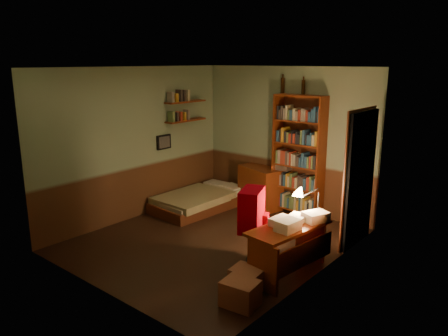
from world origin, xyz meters
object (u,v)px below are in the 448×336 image
Objects in this scene: office_chair at (266,231)px; desk at (288,249)px; bookshelf at (298,156)px; cardboard_box_b at (247,279)px; bed at (200,195)px; dresser at (260,187)px; desk_lamp at (318,198)px; mini_stereo at (283,166)px; cardboard_box_a at (240,293)px.

desk is at bearing -26.05° from office_chair.
cardboard_box_b is (0.93, -2.70, -0.93)m from bookshelf.
desk is 0.40m from office_chair.
desk is at bearing -19.75° from bed.
dresser is 0.90× the size of office_chair.
office_chair is at bearing -116.51° from desk_lamp.
desk is at bearing -57.40° from mini_stereo.
desk is (1.39, -2.06, -0.51)m from mini_stereo.
desk_lamp reaches higher than desk.
desk is (2.62, -1.14, 0.06)m from bed.
bookshelf is at bearing 109.52° from cardboard_box_a.
cardboard_box_b is (1.25, -2.74, -0.70)m from mini_stereo.
mini_stereo reaches higher than cardboard_box_a.
mini_stereo is at bearing 176.39° from bookshelf.
bookshelf is (1.55, 0.88, 0.81)m from bed.
dresser is at bearing 122.41° from cardboard_box_b.
bookshelf is 5.39× the size of cardboard_box_a.
bed is 2.86m from desk.
desk reaches higher than bed.
bed is at bearing 163.82° from desk.
bed is at bearing 131.27° from office_chair.
office_chair is (1.43, -1.91, 0.09)m from dresser.
bed is 3.08m from cardboard_box_b.
dresser is at bearing 140.38° from desk.
desk_lamp is at bearing 85.79° from cardboard_box_a.
bookshelf is 3.36m from cardboard_box_a.
desk is 3.17× the size of cardboard_box_b.
desk is (1.81, -1.94, -0.06)m from dresser.
bookshelf reaches higher than cardboard_box_a.
bed is 6.62× the size of mini_stereo.
cardboard_box_a is (-0.11, -1.54, -0.77)m from desk_lamp.
dresser is 2.27× the size of cardboard_box_b.
mini_stereo is at bearing 40.62° from bed.
bookshelf is (0.74, 0.08, 0.68)m from dresser.
cardboard_box_b is at bearing -67.69° from bookshelf.
bookshelf is at bearing -8.53° from mini_stereo.
dresser is 0.62m from mini_stereo.
cardboard_box_b is at bearing 114.35° from cardboard_box_a.
cardboard_box_a reaches higher than cardboard_box_b.
dresser is 3.26× the size of mini_stereo.
mini_stereo is 0.22× the size of desk.
office_chair is (2.25, -1.12, 0.22)m from bed.
mini_stereo is 0.48× the size of desk_lamp.
office_chair reaches higher than cardboard_box_b.
desk reaches higher than cardboard_box_b.
office_chair is (-0.50, -0.49, -0.44)m from desk_lamp.
dresser is 1.01m from bookshelf.
desk is at bearing 90.53° from cardboard_box_a.
cardboard_box_a is at bearing -35.71° from bed.
dresser is at bearing 162.43° from desk_lamp.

